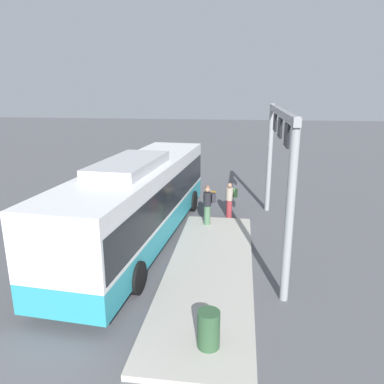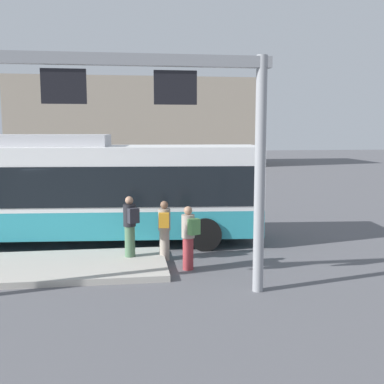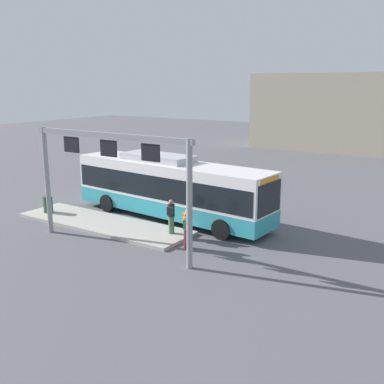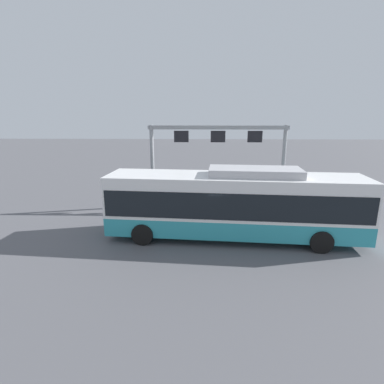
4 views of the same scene
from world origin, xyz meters
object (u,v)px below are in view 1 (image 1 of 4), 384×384
at_px(person_waiting_mid, 230,199).
at_px(bus_main, 140,197).
at_px(person_boarding, 208,202).
at_px(person_waiting_near, 208,205).
at_px(trash_bin, 209,329).

bearing_deg(person_waiting_mid, bus_main, 16.18).
distance_m(person_boarding, person_waiting_near, 0.96).
distance_m(person_boarding, trash_bin, 8.91).
height_order(bus_main, person_boarding, bus_main).
height_order(person_waiting_near, trash_bin, person_waiting_near).
relative_size(person_boarding, person_waiting_mid, 1.00).
distance_m(bus_main, person_waiting_mid, 4.82).
bearing_deg(person_waiting_near, trash_bin, 71.63).
bearing_deg(person_boarding, person_waiting_near, 101.26).
xyz_separation_m(bus_main, trash_bin, (-6.11, -3.24, -1.20)).
height_order(person_boarding, trash_bin, person_boarding).
bearing_deg(trash_bin, person_boarding, 5.35).
bearing_deg(trash_bin, person_waiting_mid, -0.85).
distance_m(person_waiting_mid, trash_bin, 9.43).
xyz_separation_m(person_boarding, person_waiting_near, (-0.94, -0.08, 0.16)).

